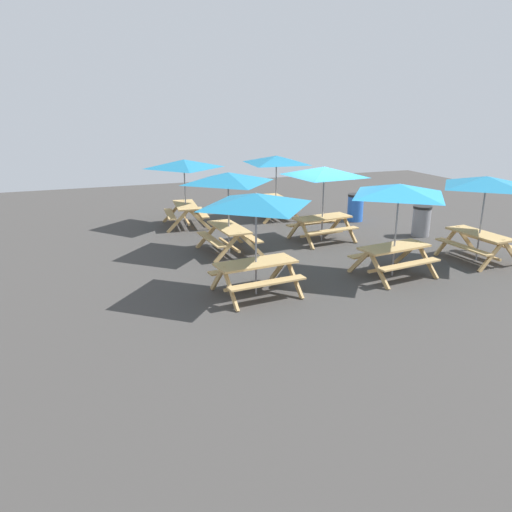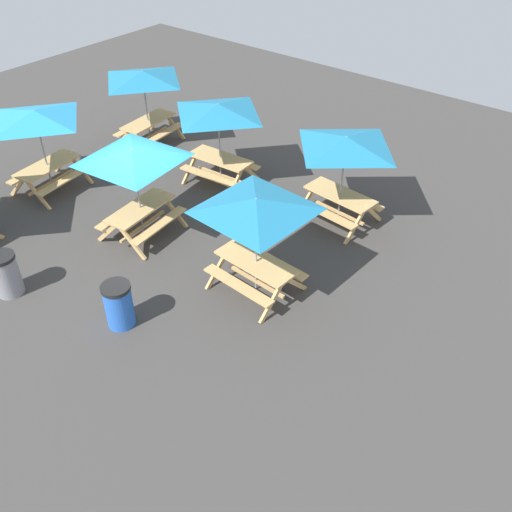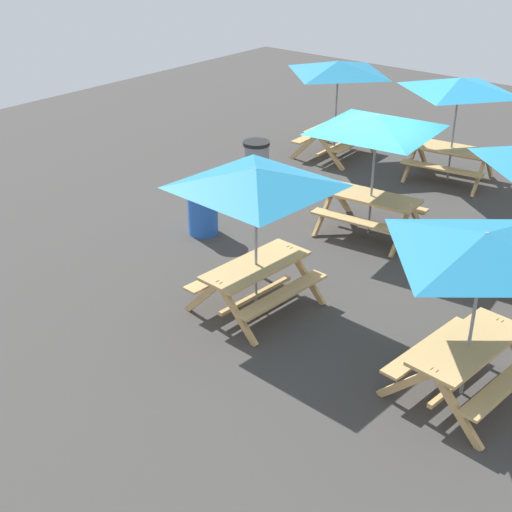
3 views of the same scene
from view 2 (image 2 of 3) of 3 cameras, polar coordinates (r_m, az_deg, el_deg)
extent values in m
plane|color=#3D3A38|center=(14.25, -11.10, 2.09)|extent=(26.05, 26.05, 0.00)
cube|color=tan|center=(14.30, 8.44, 6.09)|extent=(1.86, 0.87, 0.05)
cube|color=tan|center=(14.84, 9.63, 5.91)|extent=(1.82, 0.43, 0.04)
cube|color=tan|center=(14.07, 6.97, 4.27)|extent=(1.82, 0.43, 0.04)
cube|color=tan|center=(14.40, 11.65, 4.19)|extent=(0.14, 0.80, 0.81)
cube|color=tan|center=(13.88, 9.93, 3.03)|extent=(0.14, 0.80, 0.81)
cube|color=tan|center=(15.13, 6.81, 6.50)|extent=(0.14, 0.80, 0.81)
cube|color=tan|center=(14.64, 5.01, 5.47)|extent=(0.14, 0.80, 0.81)
cube|color=tan|center=(14.57, 8.25, 4.35)|extent=(1.56, 0.22, 0.06)
cylinder|color=gray|center=(14.09, 8.59, 7.51)|extent=(0.04, 0.04, 2.30)
pyramid|color=teal|center=(13.62, 8.98, 11.19)|extent=(2.19, 2.19, 0.28)
cube|color=tan|center=(11.92, 0.00, -0.61)|extent=(1.84, 0.81, 0.05)
cube|color=tan|center=(12.43, 1.70, -0.50)|extent=(1.81, 0.37, 0.04)
cube|color=tan|center=(11.79, -1.79, -2.94)|extent=(1.81, 0.37, 0.04)
cube|color=tan|center=(11.99, 3.94, -2.75)|extent=(0.11, 0.80, 0.81)
cube|color=tan|center=(11.55, 1.66, -4.49)|extent=(0.11, 0.80, 0.81)
cube|color=tan|center=(12.78, -1.50, 0.28)|extent=(0.11, 0.80, 0.81)
cube|color=tan|center=(12.37, -3.82, -1.24)|extent=(0.11, 0.80, 0.81)
cube|color=tan|center=(12.25, 0.00, -2.53)|extent=(1.56, 0.16, 0.06)
cylinder|color=gray|center=(11.67, 0.00, 0.97)|extent=(0.04, 0.04, 2.30)
pyramid|color=teal|center=(11.10, 0.00, 5.17)|extent=(2.82, 2.82, 0.28)
cube|color=tan|center=(18.29, -10.74, 13.12)|extent=(0.88, 1.86, 0.05)
cube|color=tan|center=(18.76, -11.92, 12.63)|extent=(0.44, 1.82, 0.04)
cube|color=tan|center=(18.07, -9.30, 11.95)|extent=(0.44, 1.82, 0.04)
cube|color=tan|center=(19.19, -9.87, 13.19)|extent=(0.80, 0.14, 0.81)
cube|color=tan|center=(18.74, -8.14, 12.75)|extent=(0.80, 0.14, 0.81)
cube|color=tan|center=(18.19, -13.13, 11.35)|extent=(0.80, 0.14, 0.81)
cube|color=tan|center=(17.71, -11.39, 10.87)|extent=(0.80, 0.14, 0.81)
cube|color=tan|center=(18.51, -10.55, 11.66)|extent=(0.23, 1.56, 0.06)
cylinder|color=gray|center=(18.13, -10.89, 14.30)|extent=(0.04, 0.04, 2.30)
pyramid|color=teal|center=(17.77, -11.28, 17.28)|extent=(2.19, 2.19, 0.28)
cube|color=tan|center=(16.43, -20.16, 8.51)|extent=(0.93, 1.88, 0.05)
cube|color=tan|center=(16.96, -21.19, 8.04)|extent=(0.49, 1.82, 0.04)
cube|color=tan|center=(16.18, -18.64, 7.20)|extent=(0.49, 1.82, 0.04)
cube|color=tan|center=(17.28, -18.83, 8.85)|extent=(0.80, 0.16, 0.81)
cube|color=tan|center=(16.77, -17.12, 8.33)|extent=(0.80, 0.16, 0.81)
cube|color=tan|center=(16.47, -22.70, 6.43)|extent=(0.80, 0.16, 0.81)
cube|color=tan|center=(15.94, -21.03, 5.82)|extent=(0.80, 0.16, 0.81)
cube|color=tan|center=(16.67, -19.78, 6.95)|extent=(0.27, 1.56, 0.06)
cylinder|color=gray|center=(16.25, -20.46, 9.76)|extent=(0.04, 0.04, 2.30)
pyramid|color=#268CC6|center=(15.85, -21.26, 12.97)|extent=(2.24, 2.24, 0.28)
cube|color=tan|center=(15.84, -3.61, 9.73)|extent=(1.84, 0.82, 0.05)
cube|color=tan|center=(16.35, -2.37, 9.58)|extent=(1.81, 0.38, 0.04)
cube|color=tan|center=(15.60, -4.82, 8.00)|extent=(1.81, 0.38, 0.04)
cube|color=tan|center=(15.85, -0.49, 8.32)|extent=(0.11, 0.80, 0.81)
cube|color=tan|center=(15.34, -2.08, 7.22)|extent=(0.11, 0.80, 0.81)
cube|color=tan|center=(16.70, -4.93, 9.78)|extent=(0.11, 0.80, 0.81)
cube|color=tan|center=(16.21, -6.56, 8.77)|extent=(0.11, 0.80, 0.81)
cube|color=tan|center=(16.08, -3.54, 8.09)|extent=(1.56, 0.17, 0.06)
cylinder|color=gray|center=(15.65, -3.67, 11.06)|extent=(0.04, 0.04, 2.30)
pyramid|color=teal|center=(15.23, -3.82, 14.46)|extent=(2.13, 2.13, 0.28)
cube|color=tan|center=(13.90, -11.51, 4.71)|extent=(0.89, 1.87, 0.05)
cube|color=tan|center=(14.39, -13.00, 4.35)|extent=(0.46, 1.82, 0.04)
cube|color=tan|center=(13.73, -9.66, 3.06)|extent=(0.46, 1.82, 0.04)
cube|color=tan|center=(14.78, -10.40, 5.31)|extent=(0.80, 0.15, 0.81)
cube|color=tan|center=(14.36, -8.19, 4.52)|extent=(0.80, 0.15, 0.81)
cube|color=tan|center=(13.89, -14.57, 2.34)|extent=(0.80, 0.15, 0.81)
cube|color=tan|center=(13.44, -12.35, 1.40)|extent=(0.80, 0.15, 0.81)
cube|color=tan|center=(14.18, -11.26, 2.95)|extent=(0.24, 1.56, 0.06)
cylinder|color=gray|center=(13.69, -11.72, 6.15)|extent=(0.04, 0.04, 2.30)
pyramid|color=teal|center=(13.20, -12.27, 9.89)|extent=(2.81, 2.81, 0.28)
cylinder|color=gray|center=(13.13, -23.69, -1.82)|extent=(0.56, 0.56, 0.90)
cylinder|color=black|center=(12.85, -24.22, -0.12)|extent=(0.59, 0.59, 0.08)
cylinder|color=blue|center=(11.62, -13.53, -4.92)|extent=(0.56, 0.56, 0.90)
cylinder|color=black|center=(11.31, -13.89, -3.09)|extent=(0.59, 0.59, 0.08)
camera|label=1|loc=(27.17, -21.02, 27.04)|focal=35.00mm
camera|label=3|loc=(13.71, 46.71, 16.96)|focal=50.00mm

